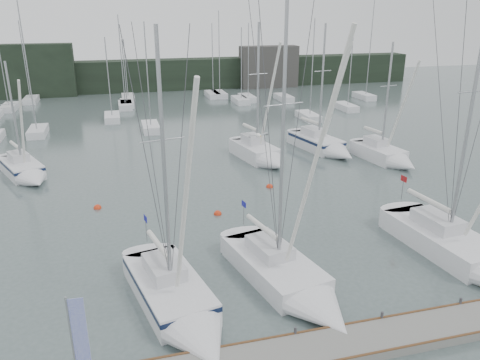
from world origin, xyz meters
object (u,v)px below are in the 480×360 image
(sailboat_near_left, at_px, (181,307))
(buoy_c, at_px, (98,208))
(buoy_b, at_px, (270,187))
(dock_banner, at_px, (77,336))
(sailboat_mid_e, at_px, (388,157))
(buoy_a, at_px, (218,214))
(sailboat_near_right, at_px, (471,257))
(sailboat_mid_d, at_px, (325,146))
(sailboat_mid_a, at_px, (26,172))
(sailboat_near_center, at_px, (295,286))
(sailboat_mid_c, at_px, (262,155))

(sailboat_near_left, relative_size, buoy_c, 24.83)
(buoy_b, height_order, dock_banner, dock_banner)
(sailboat_mid_e, height_order, buoy_a, sailboat_mid_e)
(sailboat_near_right, distance_m, buoy_c, 23.50)
(sailboat_mid_d, xyz_separation_m, sailboat_mid_e, (4.01, -4.57, -0.04))
(sailboat_near_left, height_order, buoy_b, sailboat_near_left)
(buoy_b, bearing_deg, dock_banner, -125.50)
(sailboat_near_right, xyz_separation_m, dock_banner, (-19.49, -4.04, 2.08))
(buoy_c, bearing_deg, buoy_a, -21.83)
(sailboat_mid_a, relative_size, sailboat_mid_d, 0.79)
(sailboat_mid_d, height_order, buoy_c, sailboat_mid_d)
(sailboat_near_center, xyz_separation_m, sailboat_mid_c, (4.78, 20.25, 0.12))
(sailboat_near_left, bearing_deg, sailboat_mid_d, 40.03)
(sailboat_mid_a, bearing_deg, dock_banner, -101.35)
(sailboat_near_right, height_order, buoy_b, sailboat_near_right)
(dock_banner, bearing_deg, sailboat_mid_c, 63.63)
(sailboat_near_right, height_order, sailboat_mid_e, sailboat_near_right)
(sailboat_mid_c, relative_size, dock_banner, 3.36)
(sailboat_mid_c, relative_size, buoy_a, 24.07)
(sailboat_mid_a, distance_m, buoy_b, 19.72)
(sailboat_mid_e, xyz_separation_m, dock_banner, (-25.05, -21.06, 2.07))
(sailboat_mid_a, relative_size, buoy_b, 18.81)
(sailboat_mid_e, height_order, dock_banner, sailboat_mid_e)
(sailboat_mid_a, relative_size, sailboat_mid_e, 0.89)
(sailboat_near_right, xyz_separation_m, sailboat_mid_e, (5.56, 17.02, 0.01))
(sailboat_near_left, xyz_separation_m, sailboat_mid_a, (-9.47, 21.46, -0.00))
(sailboat_near_right, bearing_deg, buoy_a, 132.95)
(sailboat_near_center, relative_size, sailboat_mid_a, 1.53)
(sailboat_mid_c, xyz_separation_m, buoy_b, (-1.37, -6.15, -0.63))
(sailboat_near_right, xyz_separation_m, buoy_b, (-6.58, 14.06, -0.57))
(sailboat_near_right, bearing_deg, sailboat_near_left, 175.78)
(buoy_c, height_order, dock_banner, dock_banner)
(sailboat_near_left, distance_m, buoy_c, 14.24)
(sailboat_mid_a, height_order, sailboat_mid_c, sailboat_mid_c)
(sailboat_mid_d, bearing_deg, buoy_c, -170.60)
(sailboat_mid_c, bearing_deg, sailboat_mid_d, -0.11)
(sailboat_mid_c, height_order, sailboat_mid_d, sailboat_mid_c)
(sailboat_mid_e, bearing_deg, buoy_a, -167.17)
(sailboat_mid_a, bearing_deg, sailboat_near_center, -78.30)
(sailboat_near_left, distance_m, dock_banner, 5.74)
(sailboat_near_right, height_order, buoy_a, sailboat_near_right)
(sailboat_near_left, bearing_deg, sailboat_near_right, -10.59)
(sailboat_near_right, relative_size, buoy_b, 28.99)
(sailboat_near_left, height_order, sailboat_mid_a, sailboat_near_left)
(sailboat_near_right, distance_m, dock_banner, 20.01)
(sailboat_near_left, relative_size, sailboat_mid_d, 1.06)
(sailboat_mid_c, distance_m, sailboat_mid_d, 6.89)
(sailboat_mid_a, xyz_separation_m, buoy_b, (18.44, -6.98, -0.56))
(sailboat_mid_e, relative_size, buoy_b, 21.07)
(sailboat_near_center, distance_m, sailboat_mid_e, 23.08)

